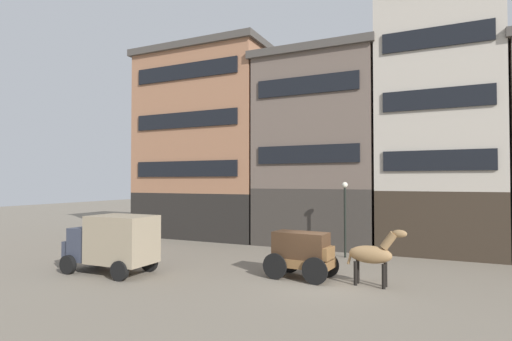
{
  "coord_description": "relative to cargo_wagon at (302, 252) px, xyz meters",
  "views": [
    {
      "loc": [
        4.68,
        -15.88,
        4.18
      ],
      "look_at": [
        -3.7,
        2.05,
        4.69
      ],
      "focal_mm": 28.09,
      "sensor_mm": 36.0,
      "label": 1
    }
  ],
  "objects": [
    {
      "name": "building_far_left",
      "position": [
        -10.94,
        9.69,
        5.98
      ],
      "size": [
        10.42,
        5.92,
        14.17
      ],
      "color": "black",
      "rests_on": "ground_plane"
    },
    {
      "name": "building_center_right",
      "position": [
        5.25,
        9.69,
        7.58
      ],
      "size": [
        7.09,
        5.92,
        17.35
      ],
      "color": "#33281E",
      "rests_on": "ground_plane"
    },
    {
      "name": "pedestrian_officer",
      "position": [
        -13.8,
        5.38,
        -0.17
      ],
      "size": [
        0.46,
        0.46,
        1.79
      ],
      "color": "black",
      "rests_on": "ground_plane"
    },
    {
      "name": "building_center_left",
      "position": [
        -2.01,
        9.69,
        5.23
      ],
      "size": [
        8.14,
        5.92,
        12.66
      ],
      "color": "#38332D",
      "rests_on": "ground_plane"
    },
    {
      "name": "draft_horse",
      "position": [
        2.95,
        -0.0,
        0.12
      ],
      "size": [
        2.35,
        0.73,
        2.3
      ],
      "color": "#937047",
      "rests_on": "ground_plane"
    },
    {
      "name": "delivery_truck_near",
      "position": [
        -8.12,
        -2.69,
        0.28
      ],
      "size": [
        4.37,
        2.18,
        2.62
      ],
      "color": "#333847",
      "rests_on": "ground_plane"
    },
    {
      "name": "streetlamp_curbside",
      "position": [
        0.62,
        5.53,
        1.52
      ],
      "size": [
        0.32,
        0.32,
        4.12
      ],
      "color": "black",
      "rests_on": "ground_plane"
    },
    {
      "name": "cargo_wagon",
      "position": [
        0.0,
        0.0,
        0.0
      ],
      "size": [
        3.01,
        1.72,
        1.98
      ],
      "color": "brown",
      "rests_on": "ground_plane"
    },
    {
      "name": "ground_plane",
      "position": [
        0.82,
        -0.53,
        -1.15
      ],
      "size": [
        120.0,
        120.0,
        0.0
      ],
      "primitive_type": "plane",
      "color": "slate"
    }
  ]
}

